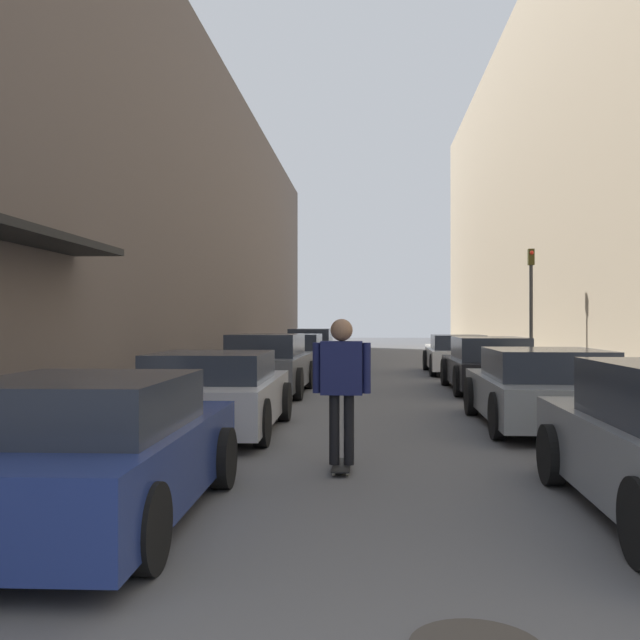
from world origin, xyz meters
name	(u,v)px	position (x,y,z in m)	size (l,w,h in m)	color
ground	(378,379)	(0.00, 19.89, 0.00)	(109.37, 109.37, 0.00)	#515154
curb_strip_left	(253,366)	(-4.54, 24.86, 0.06)	(1.80, 49.71, 0.12)	#A3A099
curb_strip_right	(503,367)	(4.54, 24.86, 0.06)	(1.80, 49.71, 0.12)	#A3A099
building_row_left	(176,220)	(-7.44, 24.85, 5.47)	(4.90, 49.71, 10.94)	#564C47
building_row_right	(585,172)	(7.44, 24.85, 7.05)	(4.90, 49.71, 14.10)	tan
parked_car_left_0	(90,451)	(-2.57, 4.68, 0.60)	(1.92, 3.98, 1.23)	navy
parked_car_left_1	(214,393)	(-2.59, 9.55, 0.60)	(2.03, 4.11, 1.22)	#B7B7BC
parked_car_left_2	(268,365)	(-2.61, 15.32, 0.68)	(1.87, 4.32, 1.40)	#515459
parked_car_left_3	(295,356)	(-2.55, 20.92, 0.63)	(1.89, 4.20, 1.31)	gray
parked_car_left_4	(311,348)	(-2.49, 26.18, 0.68)	(1.87, 4.66, 1.42)	#232326
parked_car_right_1	(543,389)	(2.53, 10.45, 0.61)	(2.05, 4.39, 1.25)	gray
parked_car_right_2	(488,365)	(2.64, 16.37, 0.64)	(1.95, 4.62, 1.32)	black
parked_car_right_3	(457,354)	(2.61, 22.37, 0.62)	(1.98, 4.57, 1.26)	silver
skateboarder	(342,377)	(-0.54, 6.88, 1.06)	(0.66, 0.78, 1.72)	black
traffic_light	(531,299)	(4.23, 18.93, 2.33)	(0.16, 0.22, 3.59)	#2D2D2D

